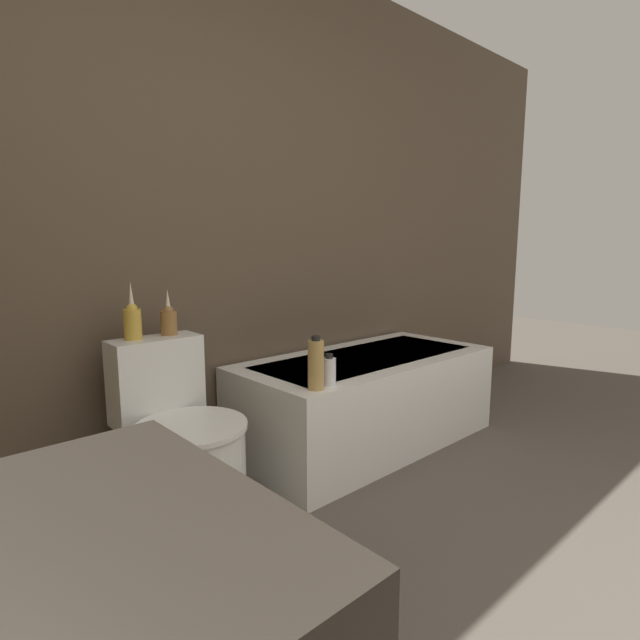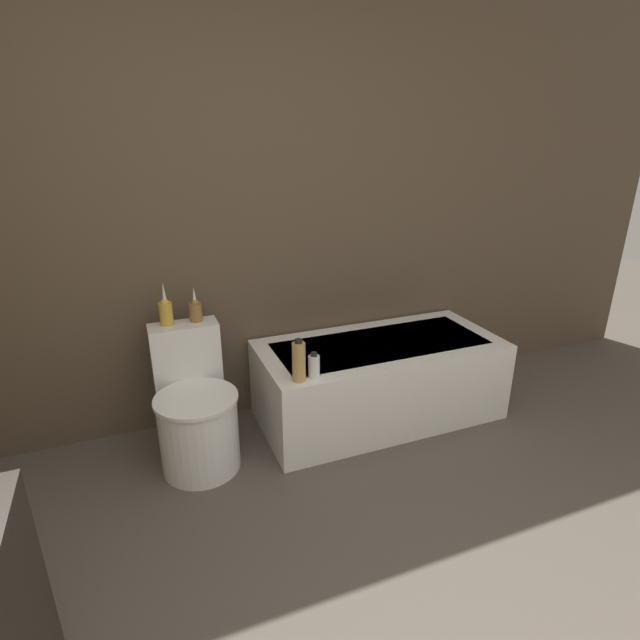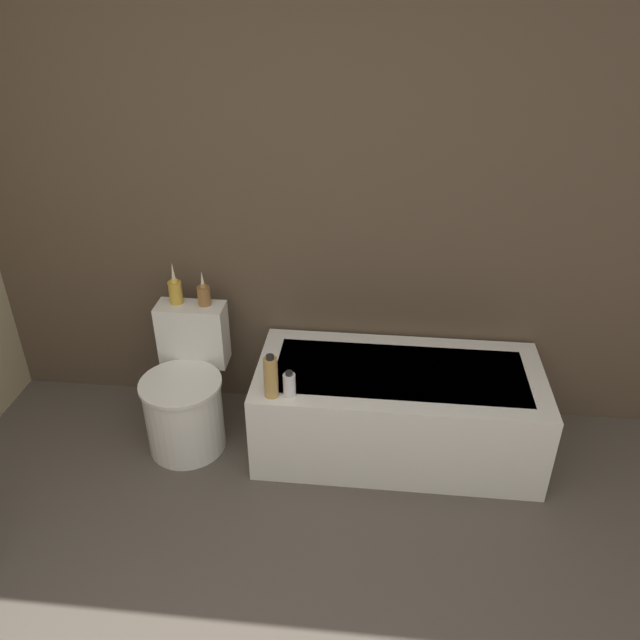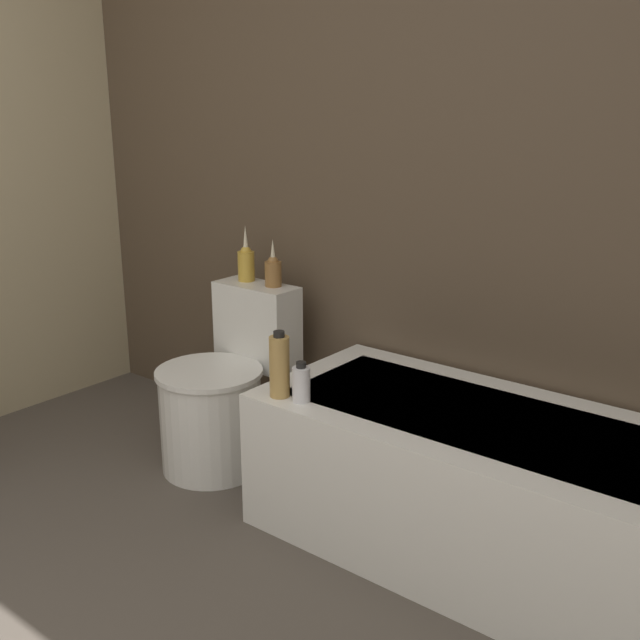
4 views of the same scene
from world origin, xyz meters
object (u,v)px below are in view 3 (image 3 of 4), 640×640
at_px(vase_silver, 204,293).
at_px(vase_gold, 175,289).
at_px(shampoo_bottle_short, 289,384).
at_px(bathtub, 397,409).
at_px(shampoo_bottle_tall, 271,377).
at_px(toilet, 186,396).

bearing_deg(vase_silver, vase_gold, 179.13).
height_order(vase_gold, shampoo_bottle_short, vase_gold).
xyz_separation_m(vase_gold, vase_silver, (0.16, -0.00, -0.01)).
xyz_separation_m(vase_silver, shampoo_bottle_short, (0.52, -0.45, -0.23)).
bearing_deg(bathtub, vase_gold, 171.08).
bearing_deg(shampoo_bottle_short, vase_gold, 146.37).
bearing_deg(vase_gold, shampoo_bottle_tall, -37.96).
distance_m(toilet, vase_gold, 0.58).
bearing_deg(shampoo_bottle_short, shampoo_bottle_tall, -173.22).
height_order(toilet, shampoo_bottle_short, toilet).
relative_size(toilet, shampoo_bottle_short, 5.19).
height_order(bathtub, toilet, toilet).
distance_m(shampoo_bottle_tall, shampoo_bottle_short, 0.10).
height_order(bathtub, shampoo_bottle_short, shampoo_bottle_short).
xyz_separation_m(vase_gold, shampoo_bottle_tall, (0.59, -0.46, -0.20)).
xyz_separation_m(bathtub, vase_silver, (-1.06, 0.19, 0.54)).
xyz_separation_m(toilet, vase_gold, (-0.08, 0.25, 0.52)).
bearing_deg(shampoo_bottle_short, toilet, 161.15).
xyz_separation_m(bathtub, shampoo_bottle_short, (-0.54, -0.26, 0.31)).
height_order(bathtub, shampoo_bottle_tall, shampoo_bottle_tall).
height_order(bathtub, vase_gold, vase_gold).
xyz_separation_m(shampoo_bottle_tall, shampoo_bottle_short, (0.09, 0.01, -0.05)).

